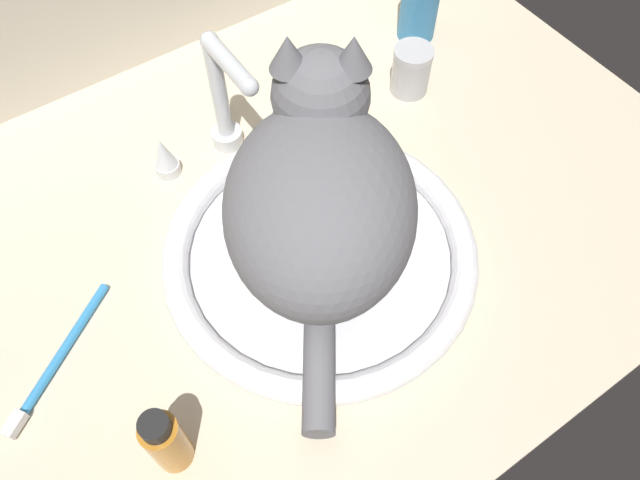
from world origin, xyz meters
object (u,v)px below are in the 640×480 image
faucet (225,108)px  toothbrush (58,361)px  amber_bottle (166,441)px  metal_jar (411,70)px  cat (320,187)px  sink_basin (320,252)px

faucet → toothbrush: bearing=-152.1°
amber_bottle → toothbrush: (-5.91, 15.48, -4.25)cm
faucet → toothbrush: (-30.35, -16.09, -6.54)cm
metal_jar → toothbrush: metal_jar is taller
cat → toothbrush: 33.37cm
sink_basin → toothbrush: sink_basin is taller
cat → metal_jar: 30.18cm
cat → metal_jar: (25.17, 14.66, -7.89)cm
sink_basin → cat: 10.19cm
toothbrush → sink_basin: bearing=-9.0°
faucet → amber_bottle: 39.99cm
cat → metal_jar: cat is taller
faucet → cat: cat is taller
toothbrush → faucet: bearing=27.9°
faucet → toothbrush: faucet is taller
faucet → cat: (1.06, -19.36, 4.23)cm
sink_basin → amber_bottle: (-24.44, -10.67, 3.49)cm
cat → toothbrush: (-31.41, 3.27, -10.78)cm
sink_basin → cat: bearing=55.4°
cat → metal_jar: bearing=30.2°
amber_bottle → toothbrush: bearing=110.9°
cat → amber_bottle: (-25.50, -12.21, -6.53)cm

